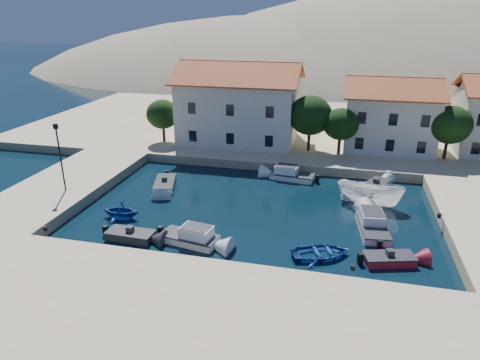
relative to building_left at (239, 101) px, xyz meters
name	(u,v)px	position (x,y,z in m)	size (l,w,h in m)	color
ground	(228,273)	(6.00, -28.00, -5.94)	(400.00, 400.00, 0.00)	black
quay_south	(198,327)	(6.00, -34.00, -5.44)	(52.00, 12.00, 1.00)	#D0B48E
quay_west	(65,186)	(-13.00, -18.00, -5.44)	(8.00, 20.00, 1.00)	#D0B48E
quay_north	(309,128)	(8.00, 10.00, -5.44)	(80.00, 36.00, 1.00)	#D0B48E
hills	(382,138)	(26.64, 95.62, -29.34)	(254.00, 176.00, 99.00)	#9A8B68
building_left	(239,101)	(0.00, 0.00, 0.00)	(14.70, 9.45, 9.70)	beige
building_mid	(390,113)	(18.00, 1.00, -0.71)	(10.50, 8.40, 8.30)	beige
trees	(323,119)	(10.51, -2.54, -1.10)	(37.30, 5.30, 6.45)	#382314
lamppost	(60,151)	(-11.50, -20.00, -1.18)	(0.35, 0.25, 6.22)	black
bollards	(279,235)	(8.80, -24.13, -4.79)	(29.36, 9.56, 0.30)	black
motorboat_grey_sw	(131,235)	(-2.44, -25.21, -5.64)	(3.69, 1.72, 1.25)	#2E2E33
cabin_cruiser_south	(189,237)	(2.14, -24.70, -5.46)	(4.67, 2.61, 1.60)	white
rowboat_south	(321,256)	(11.91, -24.40, -5.94)	(3.03, 4.24, 0.88)	#1B4395
motorboat_red_se	(389,259)	(16.51, -24.15, -5.64)	(3.75, 2.44, 1.25)	maroon
cabin_cruiser_east	(373,226)	(15.61, -19.57, -5.46)	(2.64, 5.24, 1.60)	white
boat_east	(369,205)	(15.55, -14.44, -5.94)	(2.22, 5.90, 2.28)	white
motorboat_white_ne	(376,186)	(16.36, -10.32, -5.64)	(3.22, 4.12, 1.25)	white
rowboat_west	(121,218)	(-4.90, -22.10, -5.94)	(2.77, 3.20, 1.69)	#1B4395
motorboat_white_west	(165,184)	(-4.05, -14.74, -5.64)	(3.03, 4.62, 1.25)	white
cabin_cruiser_north	(292,175)	(8.05, -9.75, -5.46)	(4.68, 2.48, 1.60)	white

